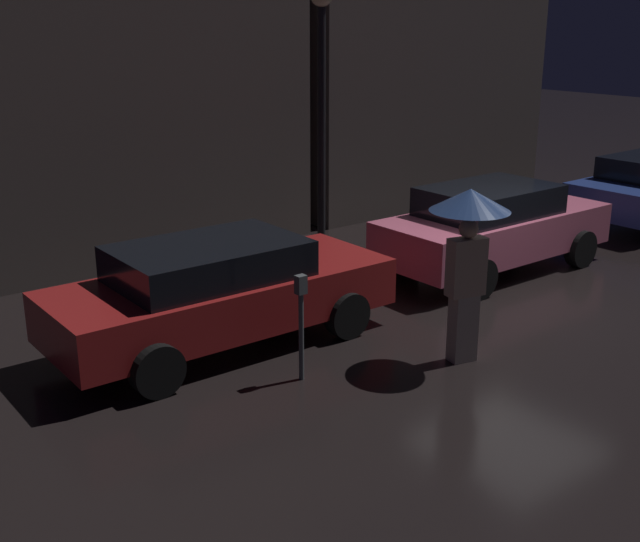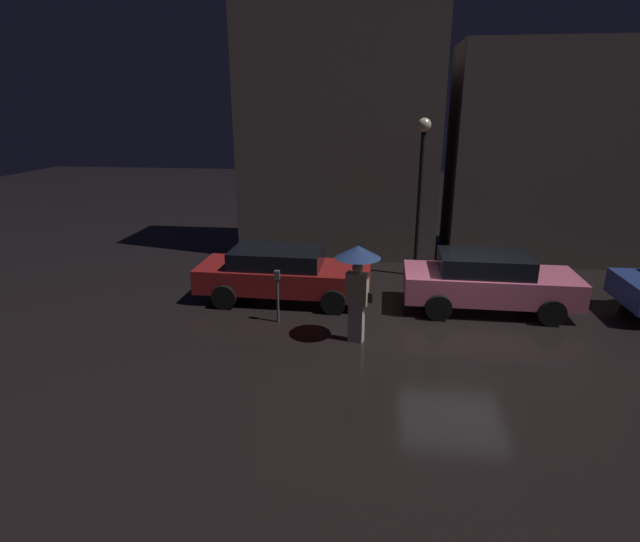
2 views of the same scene
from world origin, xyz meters
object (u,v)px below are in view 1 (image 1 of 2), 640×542
(parked_car_pink, at_px, (493,226))
(parking_meter, at_px, (301,316))
(pedestrian_with_umbrella, at_px, (468,234))
(street_lamp_near, at_px, (321,79))
(parked_car_red, at_px, (219,291))

(parked_car_pink, height_order, parking_meter, parked_car_pink)
(pedestrian_with_umbrella, height_order, street_lamp_near, street_lamp_near)
(parking_meter, bearing_deg, pedestrian_with_umbrella, -22.63)
(parked_car_red, height_order, street_lamp_near, street_lamp_near)
(parking_meter, distance_m, street_lamp_near, 5.71)
(parking_meter, bearing_deg, parked_car_pink, 15.68)
(parked_car_red, relative_size, parked_car_pink, 1.08)
(parked_car_red, distance_m, street_lamp_near, 4.95)
(parked_car_red, bearing_deg, pedestrian_with_umbrella, -46.98)
(parked_car_pink, xyz_separation_m, pedestrian_with_umbrella, (-3.16, -2.21, 0.86))
(parked_car_red, bearing_deg, parking_meter, -82.39)
(parked_car_pink, relative_size, street_lamp_near, 0.91)
(pedestrian_with_umbrella, distance_m, street_lamp_near, 5.20)
(parked_car_red, bearing_deg, parked_car_pink, -0.01)
(parked_car_pink, bearing_deg, parked_car_red, 179.50)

